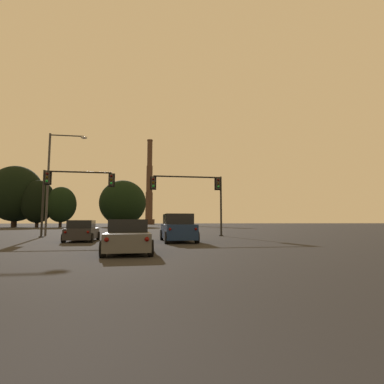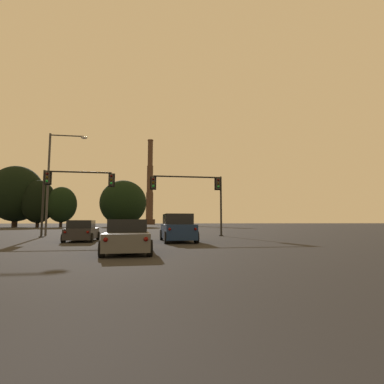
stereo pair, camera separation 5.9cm
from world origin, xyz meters
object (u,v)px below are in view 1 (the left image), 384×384
object	(u,v)px
sedan_center_lane_second	(128,237)
street_lamp	(54,173)
traffic_light_overhead_left	(68,186)
hatchback_left_lane_front	(82,231)
smokestack	(149,191)
traffic_light_overhead_right	(197,189)
suv_right_lane_front	(178,228)

from	to	relation	value
sedan_center_lane_second	street_lamp	distance (m)	19.27
traffic_light_overhead_left	hatchback_left_lane_front	bearing A→B (deg)	-67.71
sedan_center_lane_second	street_lamp	size ratio (longest dim) A/B	0.48
smokestack	sedan_center_lane_second	bearing A→B (deg)	-91.65
traffic_light_overhead_right	smokestack	size ratio (longest dim) A/B	0.15
traffic_light_overhead_left	street_lamp	size ratio (longest dim) A/B	0.62
suv_right_lane_front	sedan_center_lane_second	bearing A→B (deg)	-114.87
traffic_light_overhead_right	smokestack	xyz separation A→B (m)	(-1.28, 137.94, 14.16)
hatchback_left_lane_front	suv_right_lane_front	world-z (taller)	suv_right_lane_front
hatchback_left_lane_front	smokestack	xyz separation A→B (m)	(7.84, 143.68, 17.87)
traffic_light_overhead_right	smokestack	bearing A→B (deg)	90.53
sedan_center_lane_second	traffic_light_overhead_left	world-z (taller)	traffic_light_overhead_left
traffic_light_overhead_right	suv_right_lane_front	bearing A→B (deg)	-110.29
hatchback_left_lane_front	traffic_light_overhead_left	distance (m)	7.44
smokestack	traffic_light_overhead_left	bearing A→B (deg)	-94.26
traffic_light_overhead_right	street_lamp	world-z (taller)	street_lamp
hatchback_left_lane_front	traffic_light_overhead_right	xyz separation A→B (m)	(9.12, 5.74, 3.71)
hatchback_left_lane_front	sedan_center_lane_second	distance (m)	8.82
suv_right_lane_front	traffic_light_overhead_right	xyz separation A→B (m)	(2.67, 7.21, 3.48)
hatchback_left_lane_front	smokestack	bearing A→B (deg)	86.38
street_lamp	smokestack	bearing A→B (deg)	84.82
hatchback_left_lane_front	traffic_light_overhead_left	size ratio (longest dim) A/B	0.66
traffic_light_overhead_right	traffic_light_overhead_left	bearing A→B (deg)	179.23
street_lamp	traffic_light_overhead_right	bearing A→B (deg)	-12.07
traffic_light_overhead_left	street_lamp	distance (m)	3.72
hatchback_left_lane_front	traffic_light_overhead_left	xyz separation A→B (m)	(-2.42, 5.90, 3.84)
sedan_center_lane_second	traffic_light_overhead_right	world-z (taller)	traffic_light_overhead_right
suv_right_lane_front	smokestack	distance (m)	146.22
suv_right_lane_front	traffic_light_overhead_right	size ratio (longest dim) A/B	0.71
sedan_center_lane_second	smokestack	xyz separation A→B (m)	(4.38, 151.80, 17.87)
hatchback_left_lane_front	street_lamp	bearing A→B (deg)	116.59
suv_right_lane_front	sedan_center_lane_second	size ratio (longest dim) A/B	1.04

